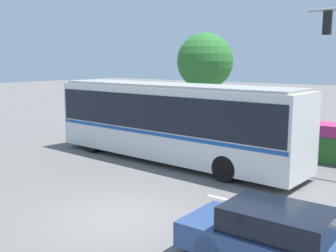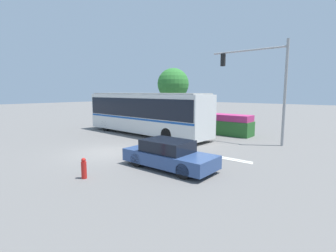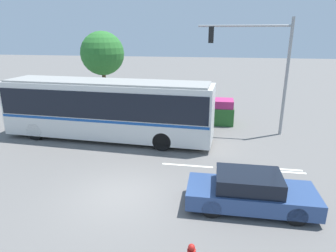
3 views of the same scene
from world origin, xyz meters
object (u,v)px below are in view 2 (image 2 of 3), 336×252
at_px(traffic_light_pole, 265,78).
at_px(street_tree_left, 173,84).
at_px(city_bus, 145,111).
at_px(sedan_foreground, 169,155).
at_px(fire_hydrant, 84,169).

relative_size(traffic_light_pole, street_tree_left, 1.11).
distance_m(city_bus, sedan_foreground, 9.73).
bearing_deg(sedan_foreground, city_bus, 140.80).
distance_m(city_bus, fire_hydrant, 11.09).
relative_size(city_bus, traffic_light_pole, 1.79).
height_order(traffic_light_pole, fire_hydrant, traffic_light_pole).
xyz_separation_m(city_bus, sedan_foreground, (7.52, -6.02, -1.32)).
bearing_deg(city_bus, fire_hydrant, 124.47).
relative_size(sedan_foreground, street_tree_left, 0.73).
xyz_separation_m(street_tree_left, fire_hydrant, (9.01, -17.15, -3.97)).
height_order(sedan_foreground, fire_hydrant, sedan_foreground).
bearing_deg(fire_hydrant, sedan_foreground, 62.21).
distance_m(city_bus, traffic_light_pole, 9.52).
distance_m(traffic_light_pole, fire_hydrant, 12.92).
relative_size(city_bus, fire_hydrant, 14.22).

